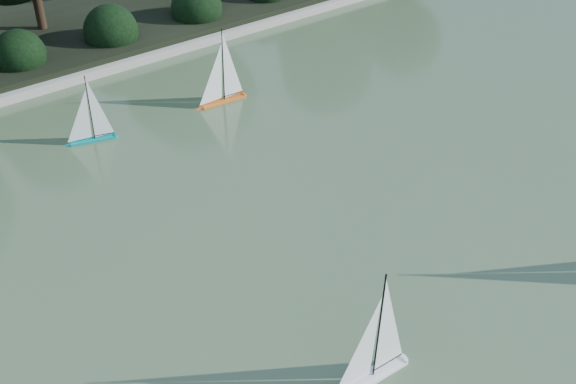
{
  "coord_description": "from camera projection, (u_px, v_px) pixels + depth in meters",
  "views": [
    {
      "loc": [
        -4.42,
        -3.99,
        6.25
      ],
      "look_at": [
        0.77,
        2.41,
        0.7
      ],
      "focal_mm": 45.0,
      "sensor_mm": 36.0,
      "label": 1
    }
  ],
  "objects": [
    {
      "name": "ground",
      "position": [
        367.0,
        355.0,
        8.37
      ],
      "size": [
        80.0,
        80.0,
        0.0
      ],
      "primitive_type": "plane",
      "color": "#3A4F2F",
      "rests_on": "ground"
    },
    {
      "name": "sailboat_white_a",
      "position": [
        365.0,
        367.0,
        7.89
      ],
      "size": [
        1.2,
        0.25,
        1.64
      ],
      "color": "white",
      "rests_on": "ground"
    },
    {
      "name": "sailboat_orange",
      "position": [
        218.0,
        91.0,
        13.56
      ],
      "size": [
        1.13,
        0.25,
        1.54
      ],
      "color": "orange",
      "rests_on": "ground"
    },
    {
      "name": "shrub_hedge",
      "position": [
        25.0,
        54.0,
        14.5
      ],
      "size": [
        29.1,
        1.1,
        1.1
      ],
      "color": "black",
      "rests_on": "ground"
    },
    {
      "name": "pond_coping",
      "position": [
        46.0,
        86.0,
        14.12
      ],
      "size": [
        40.0,
        0.35,
        0.18
      ],
      "primitive_type": "cube",
      "color": "gray",
      "rests_on": "ground"
    },
    {
      "name": "sailboat_teal",
      "position": [
        87.0,
        131.0,
        12.37
      ],
      "size": [
        0.95,
        0.41,
        1.3
      ],
      "color": "#028887",
      "rests_on": "ground"
    }
  ]
}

